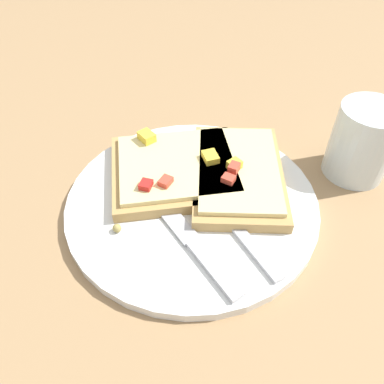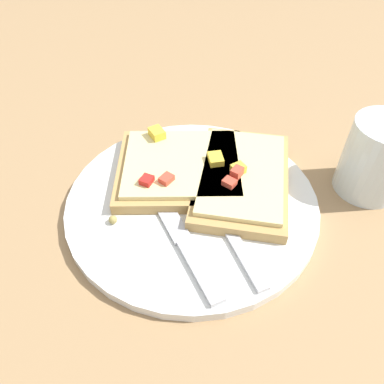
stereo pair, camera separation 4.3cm
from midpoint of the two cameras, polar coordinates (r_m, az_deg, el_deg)
name	(u,v)px [view 1 (the left image)]	position (r m, az deg, el deg)	size (l,w,h in m)	color
ground_plane	(192,205)	(0.44, -2.76, -2.13)	(4.00, 4.00, 0.00)	#9E7A51
plate	(192,202)	(0.44, -2.78, -1.61)	(0.29, 0.29, 0.01)	white
fork	(213,199)	(0.43, 0.31, -1.23)	(0.22, 0.03, 0.01)	#B7B7BC
knife	(188,237)	(0.40, -3.68, -6.96)	(0.21, 0.03, 0.01)	#B7B7BC
pizza_slice_main	(176,168)	(0.46, -5.05, 3.51)	(0.19, 0.20, 0.03)	tan
pizza_slice_corner	(240,174)	(0.45, 4.68, 2.57)	(0.20, 0.18, 0.03)	tan
crumb_scatter	(197,197)	(0.43, -2.08, -0.97)	(0.07, 0.22, 0.01)	tan
drinking_glass	(363,142)	(0.49, 22.34, 6.93)	(0.08, 0.08, 0.09)	silver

